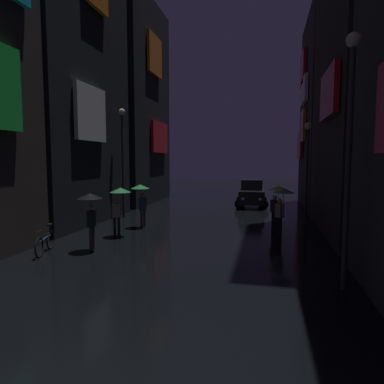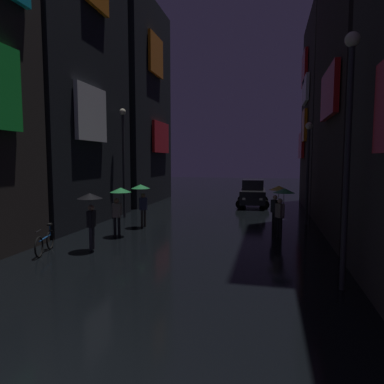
{
  "view_description": "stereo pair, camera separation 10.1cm",
  "coord_description": "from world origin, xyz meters",
  "px_view_note": "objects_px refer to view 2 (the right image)",
  "views": [
    {
      "loc": [
        3.05,
        -3.32,
        3.3
      ],
      "look_at": [
        0.0,
        10.46,
        1.97
      ],
      "focal_mm": 32.0,
      "sensor_mm": 36.0,
      "label": 1
    },
    {
      "loc": [
        3.14,
        -3.3,
        3.3
      ],
      "look_at": [
        0.0,
        10.46,
        1.97
      ],
      "focal_mm": 32.0,
      "sensor_mm": 36.0,
      "label": 2
    }
  ],
  "objects_px": {
    "streetlamp_right_near": "(348,135)",
    "bicycle_parked_at_storefront": "(45,242)",
    "pedestrian_midstreet_centre_green": "(141,194)",
    "pedestrian_near_crossing_green": "(283,199)",
    "pedestrian_midstreet_left_black": "(90,205)",
    "pedestrian_far_right_yellow": "(277,195)",
    "car_distant": "(253,194)",
    "streetlamp_left_far": "(123,151)",
    "streetlamp_right_far": "(308,161)",
    "pedestrian_foreground_left_green": "(119,198)"
  },
  "relations": [
    {
      "from": "pedestrian_midstreet_left_black",
      "to": "streetlamp_right_far",
      "type": "distance_m",
      "value": 10.92
    },
    {
      "from": "pedestrian_midstreet_centre_green",
      "to": "streetlamp_right_near",
      "type": "bearing_deg",
      "value": -39.23
    },
    {
      "from": "pedestrian_midstreet_left_black",
      "to": "streetlamp_right_far",
      "type": "relative_size",
      "value": 0.41
    },
    {
      "from": "streetlamp_right_near",
      "to": "pedestrian_midstreet_left_black",
      "type": "bearing_deg",
      "value": 166.2
    },
    {
      "from": "car_distant",
      "to": "streetlamp_left_far",
      "type": "height_order",
      "value": "streetlamp_left_far"
    },
    {
      "from": "streetlamp_left_far",
      "to": "streetlamp_right_far",
      "type": "relative_size",
      "value": 1.19
    },
    {
      "from": "streetlamp_left_far",
      "to": "streetlamp_right_near",
      "type": "height_order",
      "value": "streetlamp_right_near"
    },
    {
      "from": "pedestrian_midstreet_left_black",
      "to": "streetlamp_right_near",
      "type": "xyz_separation_m",
      "value": [
        8.17,
        -2.01,
        2.23
      ]
    },
    {
      "from": "pedestrian_near_crossing_green",
      "to": "streetlamp_left_far",
      "type": "height_order",
      "value": "streetlamp_left_far"
    },
    {
      "from": "pedestrian_foreground_left_green",
      "to": "car_distant",
      "type": "bearing_deg",
      "value": 65.0
    },
    {
      "from": "bicycle_parked_at_storefront",
      "to": "car_distant",
      "type": "distance_m",
      "value": 15.49
    },
    {
      "from": "pedestrian_midstreet_centre_green",
      "to": "pedestrian_foreground_left_green",
      "type": "distance_m",
      "value": 2.11
    },
    {
      "from": "bicycle_parked_at_storefront",
      "to": "streetlamp_left_far",
      "type": "bearing_deg",
      "value": 92.94
    },
    {
      "from": "pedestrian_far_right_yellow",
      "to": "pedestrian_midstreet_left_black",
      "type": "distance_m",
      "value": 8.37
    },
    {
      "from": "pedestrian_midstreet_centre_green",
      "to": "pedestrian_near_crossing_green",
      "type": "bearing_deg",
      "value": -6.75
    },
    {
      "from": "pedestrian_midstreet_left_black",
      "to": "streetlamp_right_near",
      "type": "height_order",
      "value": "streetlamp_right_near"
    },
    {
      "from": "pedestrian_foreground_left_green",
      "to": "streetlamp_right_near",
      "type": "bearing_deg",
      "value": -28.33
    },
    {
      "from": "bicycle_parked_at_storefront",
      "to": "streetlamp_right_near",
      "type": "distance_m",
      "value": 10.31
    },
    {
      "from": "bicycle_parked_at_storefront",
      "to": "pedestrian_far_right_yellow",
      "type": "bearing_deg",
      "value": 35.25
    },
    {
      "from": "pedestrian_far_right_yellow",
      "to": "pedestrian_midstreet_left_black",
      "type": "bearing_deg",
      "value": -142.82
    },
    {
      "from": "pedestrian_far_right_yellow",
      "to": "car_distant",
      "type": "relative_size",
      "value": 0.5
    },
    {
      "from": "streetlamp_right_near",
      "to": "bicycle_parked_at_storefront",
      "type": "bearing_deg",
      "value": 172.08
    },
    {
      "from": "car_distant",
      "to": "streetlamp_right_near",
      "type": "relative_size",
      "value": 0.66
    },
    {
      "from": "pedestrian_midstreet_centre_green",
      "to": "bicycle_parked_at_storefront",
      "type": "height_order",
      "value": "pedestrian_midstreet_centre_green"
    },
    {
      "from": "pedestrian_midstreet_centre_green",
      "to": "streetlamp_left_far",
      "type": "bearing_deg",
      "value": 128.83
    },
    {
      "from": "car_distant",
      "to": "streetlamp_right_near",
      "type": "height_order",
      "value": "streetlamp_right_near"
    },
    {
      "from": "pedestrian_midstreet_centre_green",
      "to": "pedestrian_far_right_yellow",
      "type": "xyz_separation_m",
      "value": [
        6.45,
        0.58,
        0.0
      ]
    },
    {
      "from": "pedestrian_far_right_yellow",
      "to": "bicycle_parked_at_storefront",
      "type": "relative_size",
      "value": 1.2
    },
    {
      "from": "pedestrian_near_crossing_green",
      "to": "bicycle_parked_at_storefront",
      "type": "xyz_separation_m",
      "value": [
        -8.29,
        -4.37,
        -1.28
      ]
    },
    {
      "from": "pedestrian_far_right_yellow",
      "to": "streetlamp_right_far",
      "type": "bearing_deg",
      "value": 53.26
    },
    {
      "from": "pedestrian_foreground_left_green",
      "to": "pedestrian_far_right_yellow",
      "type": "bearing_deg",
      "value": 21.98
    },
    {
      "from": "pedestrian_near_crossing_green",
      "to": "streetlamp_left_far",
      "type": "xyz_separation_m",
      "value": [
        -8.68,
        3.33,
        2.13
      ]
    },
    {
      "from": "pedestrian_midstreet_centre_green",
      "to": "streetlamp_right_far",
      "type": "distance_m",
      "value": 8.51
    },
    {
      "from": "pedestrian_foreground_left_green",
      "to": "streetlamp_left_far",
      "type": "relative_size",
      "value": 0.34
    },
    {
      "from": "streetlamp_right_far",
      "to": "bicycle_parked_at_storefront",
      "type": "bearing_deg",
      "value": -141.15
    },
    {
      "from": "car_distant",
      "to": "streetlamp_left_far",
      "type": "bearing_deg",
      "value": -137.87
    },
    {
      "from": "pedestrian_midstreet_centre_green",
      "to": "car_distant",
      "type": "relative_size",
      "value": 0.5
    },
    {
      "from": "pedestrian_midstreet_centre_green",
      "to": "pedestrian_midstreet_left_black",
      "type": "relative_size",
      "value": 1.0
    },
    {
      "from": "streetlamp_left_far",
      "to": "streetlamp_right_near",
      "type": "relative_size",
      "value": 0.97
    },
    {
      "from": "pedestrian_near_crossing_green",
      "to": "pedestrian_far_right_yellow",
      "type": "bearing_deg",
      "value": 97.66
    },
    {
      "from": "pedestrian_far_right_yellow",
      "to": "pedestrian_near_crossing_green",
      "type": "distance_m",
      "value": 1.37
    },
    {
      "from": "streetlamp_left_far",
      "to": "streetlamp_right_near",
      "type": "xyz_separation_m",
      "value": [
        10.0,
        -9.04,
        0.1
      ]
    },
    {
      "from": "pedestrian_far_right_yellow",
      "to": "streetlamp_right_far",
      "type": "height_order",
      "value": "streetlamp_right_far"
    },
    {
      "from": "pedestrian_midstreet_centre_green",
      "to": "pedestrian_near_crossing_green",
      "type": "relative_size",
      "value": 1.0
    },
    {
      "from": "pedestrian_midstreet_left_black",
      "to": "bicycle_parked_at_storefront",
      "type": "bearing_deg",
      "value": -155.02
    },
    {
      "from": "pedestrian_far_right_yellow",
      "to": "streetlamp_left_far",
      "type": "bearing_deg",
      "value": 166.93
    },
    {
      "from": "car_distant",
      "to": "streetlamp_right_far",
      "type": "relative_size",
      "value": 0.81
    },
    {
      "from": "pedestrian_midstreet_left_black",
      "to": "pedestrian_midstreet_centre_green",
      "type": "bearing_deg",
      "value": 87.19
    },
    {
      "from": "car_distant",
      "to": "pedestrian_midstreet_centre_green",
      "type": "bearing_deg",
      "value": -119.06
    },
    {
      "from": "pedestrian_midstreet_centre_green",
      "to": "pedestrian_far_right_yellow",
      "type": "bearing_deg",
      "value": 5.1
    }
  ]
}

